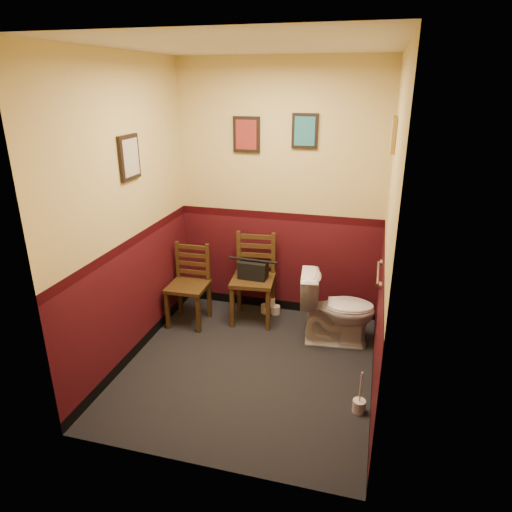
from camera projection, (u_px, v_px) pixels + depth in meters
The scene contains 17 objects.
floor at pixel (249, 367), 4.20m from camera, with size 2.20×2.40×0.00m, color black.
ceiling at pixel (247, 45), 3.23m from camera, with size 2.20×2.40×0.00m, color silver.
wall_back at pixel (279, 194), 4.80m from camera, with size 2.20×2.70×0.00m, color #410D13.
wall_front at pixel (191, 286), 2.64m from camera, with size 2.20×2.70×0.00m, color #410D13.
wall_left at pixel (127, 217), 3.98m from camera, with size 2.40×2.70×0.00m, color #410D13.
wall_right at pixel (388, 238), 3.45m from camera, with size 2.40×2.70×0.00m, color #410D13.
grab_bar at pixel (379, 273), 3.83m from camera, with size 0.05×0.56×0.06m.
framed_print_back_a at pixel (246, 135), 4.65m from camera, with size 0.28×0.04×0.36m.
framed_print_back_b at pixel (305, 131), 4.49m from camera, with size 0.26×0.04×0.34m.
framed_print_left at pixel (129, 158), 3.89m from camera, with size 0.04×0.30×0.38m.
framed_print_right at pixel (394, 134), 3.75m from camera, with size 0.04×0.34×0.28m.
toilet at pixel (337, 309), 4.48m from camera, with size 0.41×0.74×0.73m, color white.
toilet_brush at pixel (359, 405), 3.61m from camera, with size 0.10×0.10×0.37m.
chair_left at pixel (189, 285), 4.86m from camera, with size 0.41×0.41×0.86m.
chair_right at pixel (254, 278), 4.90m from camera, with size 0.49×0.49×0.95m.
handbag at pixel (253, 270), 4.82m from camera, with size 0.31×0.17×0.22m.
tp_stack at pixel (270, 307), 5.14m from camera, with size 0.22×0.11×0.19m.
Camera 1 is at (0.98, -3.42, 2.46)m, focal length 32.00 mm.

